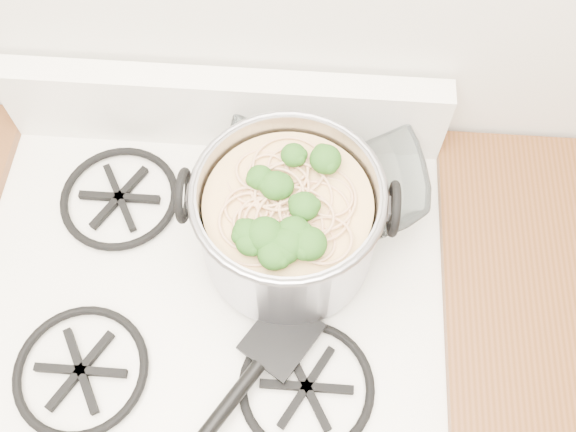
{
  "coord_description": "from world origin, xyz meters",
  "views": [
    {
      "loc": [
        0.16,
        0.89,
        1.87
      ],
      "look_at": [
        0.13,
        1.34,
        1.03
      ],
      "focal_mm": 40.0,
      "sensor_mm": 36.0,
      "label": 1
    }
  ],
  "objects": [
    {
      "name": "gas_range",
      "position": [
        0.0,
        1.26,
        0.44
      ],
      "size": [
        0.76,
        0.66,
        0.92
      ],
      "color": "white",
      "rests_on": "ground"
    },
    {
      "name": "glass_bowl",
      "position": [
        0.18,
        1.46,
        0.94
      ],
      "size": [
        0.16,
        0.16,
        0.03
      ],
      "primitive_type": "imported",
      "rotation": [
        0.0,
        0.0,
        0.32
      ],
      "color": "white",
      "rests_on": "gas_range"
    },
    {
      "name": "spatula",
      "position": [
        0.13,
        1.18,
        0.94
      ],
      "size": [
        0.41,
        0.42,
        0.02
      ],
      "primitive_type": null,
      "rotation": [
        0.0,
        0.0,
        -0.57
      ],
      "color": "black",
      "rests_on": "gas_range"
    },
    {
      "name": "stock_pot",
      "position": [
        0.13,
        1.34,
        1.01
      ],
      "size": [
        0.31,
        0.28,
        0.19
      ],
      "color": "#9898A0",
      "rests_on": "gas_range"
    },
    {
      "name": "counter_left",
      "position": [
        -0.51,
        1.26,
        0.46
      ],
      "size": [
        0.25,
        0.65,
        0.92
      ],
      "color": "silver",
      "rests_on": "ground"
    }
  ]
}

